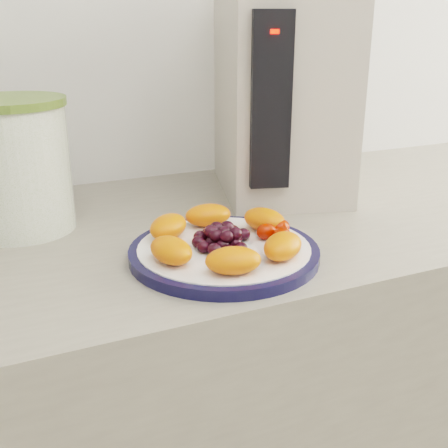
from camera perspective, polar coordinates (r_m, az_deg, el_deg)
name	(u,v)px	position (r m, az deg, el deg)	size (l,w,h in m)	color
counter	(228,434)	(1.17, 0.41, -20.54)	(3.50, 0.60, 0.90)	gray
cabinet_face	(228,446)	(1.19, 0.40, -21.63)	(3.48, 0.58, 0.84)	#8D664A
plate_rim	(224,253)	(0.78, 0.00, -2.92)	(0.26, 0.26, 0.01)	#101235
plate_face	(224,252)	(0.78, 0.00, -2.86)	(0.24, 0.24, 0.02)	white
canister	(17,170)	(0.92, -20.30, 5.20)	(0.16, 0.16, 0.19)	#4A680F
canister_lid	(8,102)	(0.90, -21.10, 11.50)	(0.17, 0.17, 0.01)	#5A712D
appliance_body	(281,93)	(1.06, 5.82, 13.10)	(0.21, 0.30, 0.37)	#BBB0A1
appliance_panel	(271,102)	(0.90, 4.79, 12.20)	(0.06, 0.02, 0.27)	black
appliance_led	(275,32)	(0.88, 5.17, 18.90)	(0.01, 0.01, 0.01)	#FF0C05
fruit_plate	(225,235)	(0.77, 0.07, -1.15)	(0.23, 0.23, 0.03)	#FC540E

